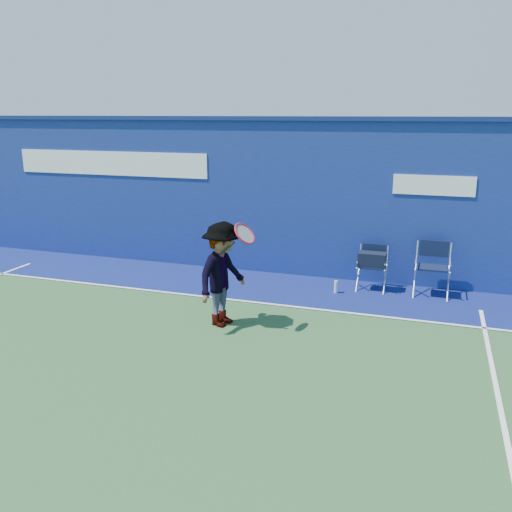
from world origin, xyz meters
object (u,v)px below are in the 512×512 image
(directors_chair_right, at_px, (431,279))
(tennis_player, at_px, (223,274))
(water_bottle, at_px, (336,287))
(directors_chair_left, at_px, (372,272))

(directors_chair_right, height_order, tennis_player, tennis_player)
(directors_chair_right, relative_size, tennis_player, 0.58)
(water_bottle, height_order, tennis_player, tennis_player)
(directors_chair_left, height_order, tennis_player, tennis_player)
(water_bottle, bearing_deg, directors_chair_left, 34.40)
(water_bottle, xyz_separation_m, tennis_player, (-1.38, -2.01, 0.69))
(directors_chair_left, distance_m, water_bottle, 0.73)
(directors_chair_left, xyz_separation_m, tennis_player, (-1.95, -2.40, 0.46))
(directors_chair_right, bearing_deg, directors_chair_left, -179.21)
(directors_chair_left, height_order, water_bottle, directors_chair_left)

